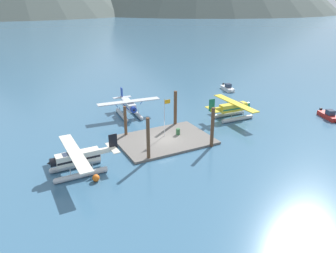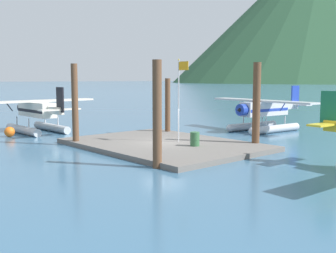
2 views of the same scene
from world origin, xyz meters
name	(u,v)px [view 2 (image 2 of 2)]	position (x,y,z in m)	size (l,w,h in m)	color
ground_plane	(164,147)	(0.00, 0.00, 0.00)	(1200.00, 1200.00, 0.00)	#38607F
dock_platform	(164,145)	(0.00, 0.00, 0.15)	(12.56, 8.96, 0.30)	#66605B
piling_near_left	(75,105)	(-4.31, -4.08, 2.73)	(0.43, 0.43, 5.46)	brown
piling_near_right	(157,115)	(4.72, -4.46, 2.70)	(0.46, 0.46, 5.40)	brown
piling_far_left	(168,107)	(-4.15, 3.98, 2.25)	(0.42, 0.42, 4.50)	brown
piling_far_right	(256,105)	(4.11, 4.39, 2.76)	(0.50, 0.50, 5.52)	brown
flagpole	(180,90)	(0.58, 0.92, 3.72)	(0.95, 0.10, 5.44)	silver
fuel_drum	(195,139)	(2.40, 0.50, 0.74)	(0.62, 0.62, 0.88)	#33663D
mooring_buoy	(10,132)	(-11.38, -5.91, 0.39)	(0.79, 0.79, 0.79)	orange
mountain_ridge_centre_peak	(324,9)	(-219.35, 423.97, 81.89)	(338.33, 338.33, 163.78)	#2D5638
seaplane_silver_bow_centre	(264,113)	(-0.60, 11.81, 1.58)	(10.48, 7.97, 3.84)	#B7BABF
seaplane_cream_port_aft	(37,114)	(-12.54, -3.16, 1.58)	(7.98, 10.41, 3.84)	#B7BABF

